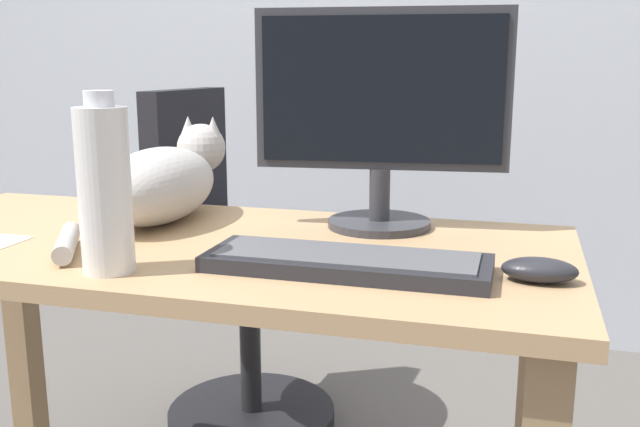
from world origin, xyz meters
TOP-DOWN VIEW (x-y plane):
  - desk at (0.00, 0.00)m, footprint 1.33×0.60m
  - office_chair at (-0.21, 0.64)m, footprint 0.48×0.48m
  - monitor at (0.29, 0.19)m, footprint 0.48×0.20m
  - keyboard at (0.30, -0.11)m, footprint 0.44×0.15m
  - cat at (-0.14, 0.14)m, footprint 0.19×0.61m
  - computer_mouse at (0.59, -0.09)m, footprint 0.11×0.06m
  - water_bottle at (-0.05, -0.21)m, footprint 0.08×0.08m

SIDE VIEW (x-z plane):
  - office_chair at x=-0.21m, z-range -0.06..0.90m
  - desk at x=0.00m, z-range 0.24..0.95m
  - keyboard at x=0.30m, z-range 0.71..0.74m
  - computer_mouse at x=0.59m, z-range 0.71..0.75m
  - cat at x=-0.14m, z-range 0.70..0.89m
  - water_bottle at x=-0.05m, z-range 0.71..0.98m
  - monitor at x=0.29m, z-range 0.73..1.15m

